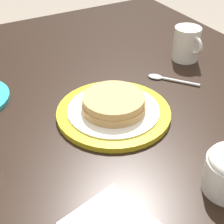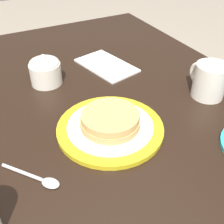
{
  "view_description": "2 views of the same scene",
  "coord_description": "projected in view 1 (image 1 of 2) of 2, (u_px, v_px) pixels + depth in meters",
  "views": [
    {
      "loc": [
        0.49,
        -0.32,
        1.18
      ],
      "look_at": [
        -0.01,
        -0.04,
        0.77
      ],
      "focal_mm": 55.0,
      "sensor_mm": 36.0,
      "label": 1
    },
    {
      "loc": [
        -0.48,
        0.2,
        1.17
      ],
      "look_at": [
        -0.01,
        -0.04,
        0.77
      ],
      "focal_mm": 45.0,
      "sensor_mm": 36.0,
      "label": 2
    }
  ],
  "objects": [
    {
      "name": "creamer_pitcher",
      "position": [
        186.0,
        43.0,
        0.93
      ],
      "size": [
        0.11,
        0.07,
        0.1
      ],
      "color": "silver",
      "rests_on": "dining_table"
    },
    {
      "name": "dining_table",
      "position": [
        131.0,
        158.0,
        0.8
      ],
      "size": [
        1.36,
        1.0,
        0.74
      ],
      "color": "black",
      "rests_on": "ground_plane"
    },
    {
      "name": "pancake_plate",
      "position": [
        114.0,
        108.0,
        0.74
      ],
      "size": [
        0.25,
        0.25,
        0.05
      ],
      "color": "gold",
      "rests_on": "dining_table"
    },
    {
      "name": "spoon",
      "position": [
        165.0,
        79.0,
        0.87
      ],
      "size": [
        0.11,
        0.09,
        0.01
      ],
      "color": "silver",
      "rests_on": "dining_table"
    }
  ]
}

